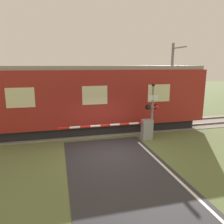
% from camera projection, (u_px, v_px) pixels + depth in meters
% --- Properties ---
extents(ground_plane, '(80.00, 80.00, 0.00)m').
position_uv_depth(ground_plane, '(110.00, 153.00, 10.81)').
color(ground_plane, '#5B6B3D').
extents(track_bed, '(36.00, 3.20, 0.13)m').
position_uv_depth(track_bed, '(96.00, 129.00, 14.63)').
color(track_bed, gray).
rests_on(track_bed, ground_plane).
extents(train, '(14.72, 2.93, 4.22)m').
position_uv_depth(train, '(91.00, 98.00, 14.12)').
color(train, black).
rests_on(train, ground_plane).
extents(crossing_barrier, '(5.39, 0.44, 1.17)m').
position_uv_depth(crossing_barrier, '(140.00, 129.00, 12.62)').
color(crossing_barrier, gray).
rests_on(crossing_barrier, ground_plane).
extents(signal_post, '(0.81, 0.26, 3.25)m').
position_uv_depth(signal_post, '(152.00, 108.00, 12.51)').
color(signal_post, gray).
rests_on(signal_post, ground_plane).
extents(catenary_pole, '(0.20, 1.90, 5.92)m').
position_uv_depth(catenary_pole, '(172.00, 80.00, 17.35)').
color(catenary_pole, slate).
rests_on(catenary_pole, ground_plane).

